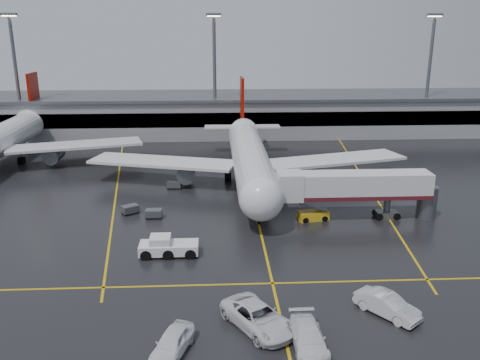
{
  "coord_description": "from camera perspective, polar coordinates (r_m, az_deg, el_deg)",
  "views": [
    {
      "loc": [
        -5.14,
        -63.73,
        22.73
      ],
      "look_at": [
        -2.0,
        -2.0,
        4.0
      ],
      "focal_mm": 37.78,
      "sensor_mm": 36.0,
      "label": 1
    }
  ],
  "objects": [
    {
      "name": "main_airliner",
      "position": [
        75.9,
        1.06,
        2.73
      ],
      "size": [
        48.8,
        45.6,
        14.1
      ],
      "color": "silver",
      "rests_on": "ground"
    },
    {
      "name": "service_van_b",
      "position": [
        39.27,
        7.7,
        -17.19
      ],
      "size": [
        2.49,
        5.84,
        1.68
      ],
      "primitive_type": "imported",
      "rotation": [
        0.0,
        0.0,
        0.02
      ],
      "color": "white",
      "rests_on": "ground"
    },
    {
      "name": "terminal",
      "position": [
        113.28,
        -0.28,
        7.51
      ],
      "size": [
        122.0,
        19.0,
        8.6
      ],
      "color": "gray",
      "rests_on": "ground"
    },
    {
      "name": "light_mast_left",
      "position": [
        113.29,
        -24.0,
        11.27
      ],
      "size": [
        3.0,
        1.2,
        25.45
      ],
      "color": "#595B60",
      "rests_on": "ground"
    },
    {
      "name": "light_mast_mid",
      "position": [
        106.05,
        -2.9,
        12.37
      ],
      "size": [
        3.0,
        1.2,
        25.45
      ],
      "color": "#595B60",
      "rests_on": "ground"
    },
    {
      "name": "service_van_d",
      "position": [
        38.68,
        -7.67,
        -17.75
      ],
      "size": [
        3.53,
        5.41,
        1.71
      ],
      "primitive_type": "imported",
      "rotation": [
        0.0,
        0.0,
        -0.33
      ],
      "color": "white",
      "rests_on": "ground"
    },
    {
      "name": "apron_line_stop",
      "position": [
        47.79,
        3.69,
        -11.57
      ],
      "size": [
        60.0,
        0.25,
        0.02
      ],
      "primitive_type": "cube",
      "color": "gold",
      "rests_on": "ground"
    },
    {
      "name": "baggage_cart_a",
      "position": [
        63.65,
        -9.71,
        -3.72
      ],
      "size": [
        2.01,
        1.31,
        1.12
      ],
      "color": "#595B60",
      "rests_on": "ground"
    },
    {
      "name": "apron_line_centre",
      "position": [
        67.85,
        1.6,
        -2.71
      ],
      "size": [
        0.25,
        90.0,
        0.02
      ],
      "primitive_type": "cube",
      "color": "gold",
      "rests_on": "ground"
    },
    {
      "name": "light_mast_right",
      "position": [
        115.26,
        20.6,
        11.71
      ],
      "size": [
        3.0,
        1.2,
        25.45
      ],
      "color": "#595B60",
      "rests_on": "ground"
    },
    {
      "name": "ground",
      "position": [
        67.85,
        1.6,
        -2.72
      ],
      "size": [
        220.0,
        220.0,
        0.0
      ],
      "primitive_type": "plane",
      "color": "black",
      "rests_on": "ground"
    },
    {
      "name": "apron_line_right",
      "position": [
        80.54,
        13.91,
        -0.03
      ],
      "size": [
        7.57,
        69.64,
        0.02
      ],
      "primitive_type": "cube",
      "rotation": [
        0.0,
        0.0,
        -0.1
      ],
      "color": "gold",
      "rests_on": "ground"
    },
    {
      "name": "service_van_a",
      "position": [
        40.99,
        2.03,
        -15.23
      ],
      "size": [
        6.37,
        7.61,
        1.93
      ],
      "primitive_type": "imported",
      "rotation": [
        0.0,
        0.0,
        0.55
      ],
      "color": "silver",
      "rests_on": "ground"
    },
    {
      "name": "baggage_cart_b",
      "position": [
        65.66,
        -12.31,
        -3.22
      ],
      "size": [
        2.39,
        2.17,
        1.12
      ],
      "color": "#595B60",
      "rests_on": "ground"
    },
    {
      "name": "service_van_c",
      "position": [
        44.32,
        16.27,
        -13.38
      ],
      "size": [
        4.95,
        5.51,
        1.82
      ],
      "primitive_type": "imported",
      "rotation": [
        0.0,
        0.0,
        0.67
      ],
      "color": "silver",
      "rests_on": "ground"
    },
    {
      "name": "jet_bridge",
      "position": [
        63.05,
        12.88,
        -0.93
      ],
      "size": [
        19.9,
        3.4,
        6.05
      ],
      "color": "silver",
      "rests_on": "ground"
    },
    {
      "name": "belt_loader",
      "position": [
        62.78,
        8.26,
        -3.98
      ],
      "size": [
        3.92,
        2.28,
        2.35
      ],
      "color": "gold",
      "rests_on": "ground"
    },
    {
      "name": "baggage_cart_c",
      "position": [
        74.76,
        -7.43,
        -0.48
      ],
      "size": [
        2.1,
        1.46,
        1.12
      ],
      "color": "#595B60",
      "rests_on": "ground"
    },
    {
      "name": "pushback_tractor",
      "position": [
        53.36,
        -8.22,
        -7.51
      ],
      "size": [
        6.1,
        2.62,
        2.18
      ],
      "color": "silver",
      "rests_on": "ground"
    },
    {
      "name": "apron_line_left",
      "position": [
        78.56,
        -13.69,
        -0.44
      ],
      "size": [
        9.99,
        69.35,
        0.02
      ],
      "primitive_type": "cube",
      "rotation": [
        0.0,
        0.0,
        0.14
      ],
      "color": "gold",
      "rests_on": "ground"
    }
  ]
}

